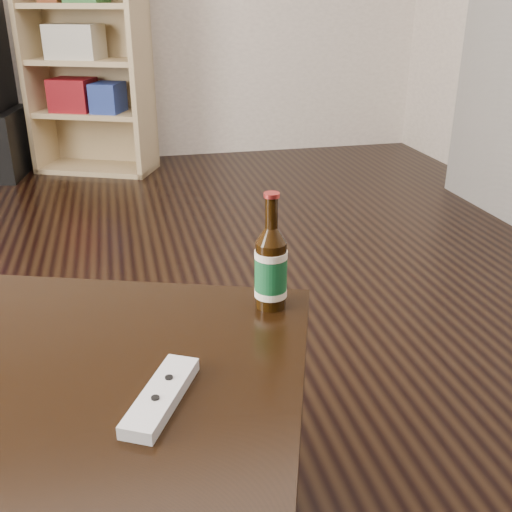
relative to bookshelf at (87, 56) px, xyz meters
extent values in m
cube|color=black|center=(-0.14, -2.75, -0.73)|extent=(5.00, 6.00, 0.01)
cube|color=#9E8456|center=(-0.33, 0.12, -0.03)|extent=(0.17, 0.33, 1.40)
cube|color=#9E8456|center=(0.33, -0.18, -0.03)|extent=(0.17, 0.33, 1.40)
cube|color=#9E8456|center=(0.00, -0.03, -0.71)|extent=(0.83, 0.62, 0.03)
cube|color=#9E8456|center=(0.06, 0.11, -0.03)|extent=(0.70, 0.34, 1.40)
cube|color=#9E8456|center=(0.00, -0.03, -0.35)|extent=(0.76, 0.57, 0.03)
cube|color=#9E8456|center=(0.00, -0.03, -0.03)|extent=(0.76, 0.57, 0.03)
cube|color=#9E8456|center=(0.00, -0.03, 0.29)|extent=(0.76, 0.57, 0.03)
cube|color=maroon|center=(-0.11, -0.01, -0.23)|extent=(0.32, 0.30, 0.20)
cube|color=navy|center=(0.11, -0.10, -0.24)|extent=(0.25, 0.27, 0.18)
cube|color=#BBB8A7|center=(-0.06, -0.03, 0.09)|extent=(0.38, 0.33, 0.20)
cylinder|color=black|center=(0.38, -3.08, -0.51)|extent=(0.10, 0.10, 0.44)
cylinder|color=black|center=(0.40, -3.08, -0.16)|extent=(0.07, 0.07, 0.14)
cylinder|color=#125229|center=(0.40, -3.08, -0.15)|extent=(0.07, 0.07, 0.08)
cylinder|color=#F0E2C9|center=(0.40, -3.08, -0.11)|extent=(0.07, 0.07, 0.01)
cylinder|color=#F0E2C9|center=(0.40, -3.08, -0.19)|extent=(0.07, 0.07, 0.01)
cone|color=black|center=(0.40, -3.08, -0.07)|extent=(0.07, 0.07, 0.03)
cylinder|color=black|center=(0.40, -3.08, -0.03)|extent=(0.03, 0.03, 0.06)
cylinder|color=maroon|center=(0.40, -3.08, 0.01)|extent=(0.04, 0.04, 0.01)
cube|color=#B9B9BB|center=(0.16, -3.34, -0.21)|extent=(0.14, 0.20, 0.02)
cylinder|color=black|center=(0.17, -3.31, -0.20)|extent=(0.02, 0.02, 0.00)
cylinder|color=black|center=(0.15, -3.36, -0.20)|extent=(0.02, 0.02, 0.00)
camera|label=1|loc=(0.13, -4.10, 0.35)|focal=42.00mm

